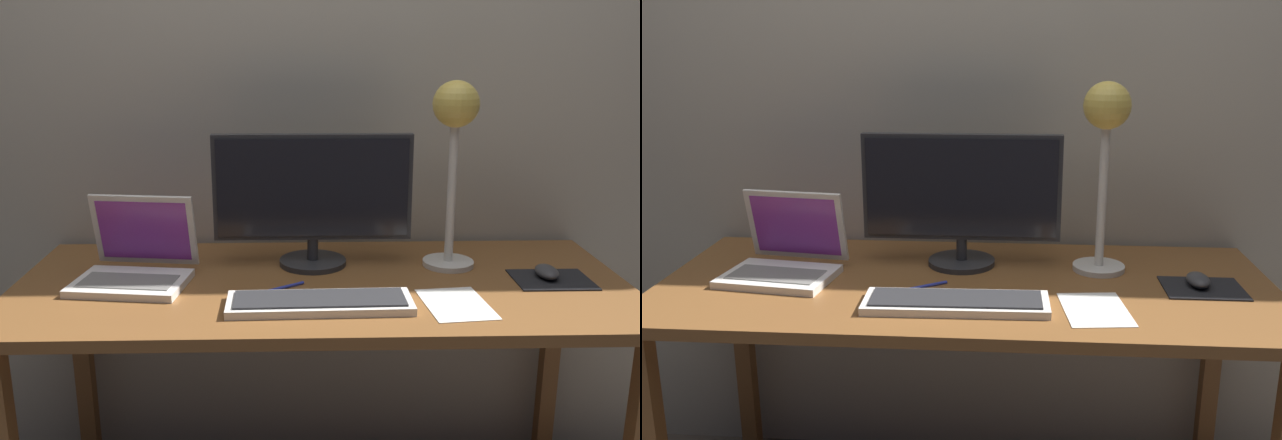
{
  "view_description": "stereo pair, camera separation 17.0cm",
  "coord_description": "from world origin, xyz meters",
  "views": [
    {
      "loc": [
        -0.05,
        -1.69,
        1.37
      ],
      "look_at": [
        -0.01,
        -0.05,
        0.92
      ],
      "focal_mm": 38.5,
      "sensor_mm": 36.0,
      "label": 1
    },
    {
      "loc": [
        0.12,
        -1.69,
        1.37
      ],
      "look_at": [
        -0.01,
        -0.05,
        0.92
      ],
      "focal_mm": 38.5,
      "sensor_mm": 36.0,
      "label": 2
    }
  ],
  "objects": [
    {
      "name": "mousepad",
      "position": [
        0.61,
        -0.01,
        0.74
      ],
      "size": [
        0.2,
        0.16,
        0.0
      ],
      "primitive_type": "cube",
      "color": "black",
      "rests_on": "desk"
    },
    {
      "name": "paper_sheet_near_mouse",
      "position": [
        0.32,
        -0.17,
        0.74
      ],
      "size": [
        0.17,
        0.22,
        0.0
      ],
      "primitive_type": "cube",
      "rotation": [
        0.0,
        0.0,
        0.11
      ],
      "color": "white",
      "rests_on": "desk"
    },
    {
      "name": "laptop",
      "position": [
        -0.48,
        0.03,
        0.8
      ],
      "size": [
        0.31,
        0.28,
        0.22
      ],
      "color": "silver",
      "rests_on": "desk"
    },
    {
      "name": "mouse",
      "position": [
        0.6,
        -0.0,
        0.76
      ],
      "size": [
        0.06,
        0.1,
        0.03
      ],
      "primitive_type": "ellipsoid",
      "color": "#38383A",
      "rests_on": "mousepad"
    },
    {
      "name": "back_wall",
      "position": [
        0.0,
        0.4,
        1.3
      ],
      "size": [
        4.8,
        0.06,
        2.6
      ],
      "primitive_type": "cube",
      "color": "#B2A893",
      "rests_on": "ground"
    },
    {
      "name": "desk_lamp",
      "position": [
        0.36,
        0.12,
        1.11
      ],
      "size": [
        0.14,
        0.14,
        0.51
      ],
      "color": "beige",
      "rests_on": "desk"
    },
    {
      "name": "keyboard_main",
      "position": [
        -0.01,
        -0.18,
        0.75
      ],
      "size": [
        0.44,
        0.15,
        0.03
      ],
      "color": "silver",
      "rests_on": "desk"
    },
    {
      "name": "desk",
      "position": [
        0.0,
        0.0,
        0.66
      ],
      "size": [
        1.6,
        0.7,
        0.74
      ],
      "color": "brown",
      "rests_on": "ground"
    },
    {
      "name": "pen",
      "position": [
        -0.11,
        -0.06,
        0.74
      ],
      "size": [
        0.12,
        0.08,
        0.01
      ],
      "primitive_type": "cylinder",
      "rotation": [
        0.0,
        1.57,
        0.58
      ],
      "color": "#2633A5",
      "rests_on": "desk"
    },
    {
      "name": "monitor",
      "position": [
        -0.02,
        0.14,
        0.94
      ],
      "size": [
        0.54,
        0.19,
        0.37
      ],
      "color": "#28282B",
      "rests_on": "desk"
    }
  ]
}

